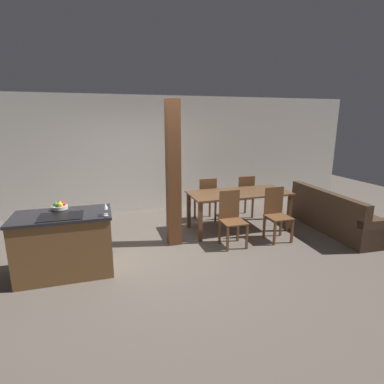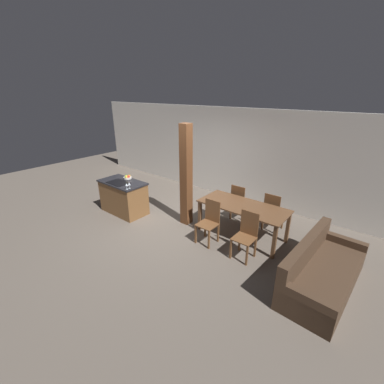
{
  "view_description": "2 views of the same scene",
  "coord_description": "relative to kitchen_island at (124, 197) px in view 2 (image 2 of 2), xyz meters",
  "views": [
    {
      "loc": [
        -0.83,
        -4.54,
        2.15
      ],
      "look_at": [
        0.6,
        0.2,
        0.95
      ],
      "focal_mm": 28.0,
      "sensor_mm": 36.0,
      "label": 1
    },
    {
      "loc": [
        4.07,
        -4.1,
        3.16
      ],
      "look_at": [
        0.6,
        0.2,
        0.95
      ],
      "focal_mm": 24.0,
      "sensor_mm": 36.0,
      "label": 2
    }
  ],
  "objects": [
    {
      "name": "ground_plane",
      "position": [
        1.41,
        0.27,
        -0.45
      ],
      "size": [
        16.0,
        16.0,
        0.0
      ],
      "primitive_type": "plane",
      "color": "#665B51"
    },
    {
      "name": "wall_back",
      "position": [
        1.41,
        2.86,
        0.9
      ],
      "size": [
        11.2,
        0.08,
        2.7
      ],
      "color": "silver",
      "rests_on": "ground_plane"
    },
    {
      "name": "kitchen_island",
      "position": [
        0.0,
        0.0,
        0.0
      ],
      "size": [
        1.3,
        0.72,
        0.9
      ],
      "color": "brown",
      "rests_on": "ground_plane"
    },
    {
      "name": "fruit_bowl",
      "position": [
        -0.04,
        0.22,
        0.5
      ],
      "size": [
        0.22,
        0.22,
        0.12
      ],
      "color": "silver",
      "rests_on": "kitchen_island"
    },
    {
      "name": "wine_glass_near",
      "position": [
        0.58,
        -0.29,
        0.57
      ],
      "size": [
        0.06,
        0.06,
        0.15
      ],
      "color": "silver",
      "rests_on": "kitchen_island"
    },
    {
      "name": "wine_glass_middle",
      "position": [
        0.58,
        -0.21,
        0.57
      ],
      "size": [
        0.06,
        0.06,
        0.15
      ],
      "color": "silver",
      "rests_on": "kitchen_island"
    },
    {
      "name": "dining_table",
      "position": [
        3.11,
        0.92,
        0.22
      ],
      "size": [
        1.97,
        0.87,
        0.77
      ],
      "color": "brown",
      "rests_on": "ground_plane"
    },
    {
      "name": "dining_chair_near_left",
      "position": [
        2.67,
        0.26,
        0.05
      ],
      "size": [
        0.4,
        0.4,
        0.96
      ],
      "color": "brown",
      "rests_on": "ground_plane"
    },
    {
      "name": "dining_chair_near_right",
      "position": [
        3.55,
        0.26,
        0.05
      ],
      "size": [
        0.4,
        0.4,
        0.96
      ],
      "color": "brown",
      "rests_on": "ground_plane"
    },
    {
      "name": "dining_chair_far_left",
      "position": [
        2.67,
        1.58,
        0.05
      ],
      "size": [
        0.4,
        0.4,
        0.96
      ],
      "rotation": [
        0.0,
        0.0,
        3.14
      ],
      "color": "brown",
      "rests_on": "ground_plane"
    },
    {
      "name": "dining_chair_far_right",
      "position": [
        3.55,
        1.58,
        0.05
      ],
      "size": [
        0.4,
        0.4,
        0.96
      ],
      "rotation": [
        0.0,
        0.0,
        3.14
      ],
      "color": "brown",
      "rests_on": "ground_plane"
    },
    {
      "name": "couch",
      "position": [
        4.97,
        0.31,
        -0.18
      ],
      "size": [
        0.96,
        2.13,
        0.81
      ],
      "rotation": [
        0.0,
        0.0,
        1.52
      ],
      "color": "#473323",
      "rests_on": "ground_plane"
    },
    {
      "name": "timber_post",
      "position": [
        1.72,
        0.61,
        0.79
      ],
      "size": [
        0.23,
        0.23,
        2.47
      ],
      "color": "brown",
      "rests_on": "ground_plane"
    }
  ]
}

